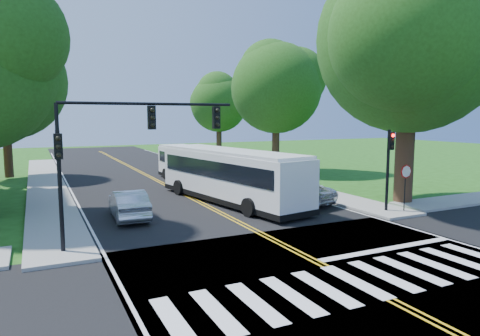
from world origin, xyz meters
TOP-DOWN VIEW (x-y plane):
  - ground at (0.00, 0.00)m, footprint 140.00×140.00m
  - road at (0.00, 18.00)m, footprint 14.00×96.00m
  - cross_road at (0.00, 0.00)m, footprint 60.00×12.00m
  - center_line at (0.00, 22.00)m, footprint 0.36×70.00m
  - edge_line_w at (-6.80, 22.00)m, footprint 0.12×70.00m
  - edge_line_e at (6.80, 22.00)m, footprint 0.12×70.00m
  - crosswalk at (0.00, -0.50)m, footprint 12.60×3.00m
  - stop_bar at (3.50, 1.60)m, footprint 6.60×0.40m
  - sidewalk_nw at (-8.30, 25.00)m, footprint 2.60×40.00m
  - sidewalk_ne at (8.30, 25.00)m, footprint 2.60×40.00m
  - tree_ne_big at (11.00, 8.00)m, footprint 10.80×10.80m
  - tree_west_far at (-11.00, 30.00)m, footprint 7.60×7.60m
  - tree_east_mid at (11.50, 24.00)m, footprint 8.40×8.40m
  - tree_east_far at (12.50, 40.00)m, footprint 7.20×7.20m
  - signal_nw at (-5.86, 6.43)m, footprint 7.15×0.46m
  - signal_ne at (8.20, 6.44)m, footprint 0.30×0.46m
  - stop_sign at (9.00, 5.98)m, footprint 0.76×0.08m
  - bus_lead at (1.67, 12.86)m, footprint 4.83×12.76m
  - bus_follow at (2.32, 20.90)m, footprint 3.14×10.97m
  - hatchback at (-4.77, 11.26)m, footprint 1.77×4.58m
  - suv at (5.01, 10.82)m, footprint 3.71×5.63m
  - dark_sedan at (4.93, 17.95)m, footprint 2.81×4.67m

SIDE VIEW (x-z plane):
  - ground at x=0.00m, z-range 0.00..0.00m
  - road at x=0.00m, z-range 0.00..0.01m
  - cross_road at x=0.00m, z-range 0.00..0.01m
  - center_line at x=0.00m, z-range 0.01..0.02m
  - edge_line_w at x=-6.80m, z-range 0.01..0.02m
  - edge_line_e at x=6.80m, z-range 0.01..0.02m
  - crosswalk at x=0.00m, z-range 0.01..0.02m
  - stop_bar at x=3.50m, z-range 0.01..0.02m
  - sidewalk_nw at x=-8.30m, z-range 0.00..0.15m
  - sidewalk_ne at x=8.30m, z-range 0.00..0.15m
  - dark_sedan at x=4.93m, z-range 0.01..1.28m
  - suv at x=5.01m, z-range 0.01..1.45m
  - hatchback at x=-4.77m, z-range 0.01..1.50m
  - bus_follow at x=2.32m, z-range 0.09..2.89m
  - bus_lead at x=1.67m, z-range 0.10..3.33m
  - stop_sign at x=9.00m, z-range 0.77..3.30m
  - signal_ne at x=8.20m, z-range 0.76..5.16m
  - signal_nw at x=-5.86m, z-range 1.55..7.21m
  - tree_east_far at x=12.50m, z-range 1.69..12.03m
  - tree_west_far at x=-11.00m, z-range 1.66..12.33m
  - tree_east_mid at x=11.50m, z-range 1.89..13.82m
  - tree_ne_big at x=11.00m, z-range 2.17..17.08m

